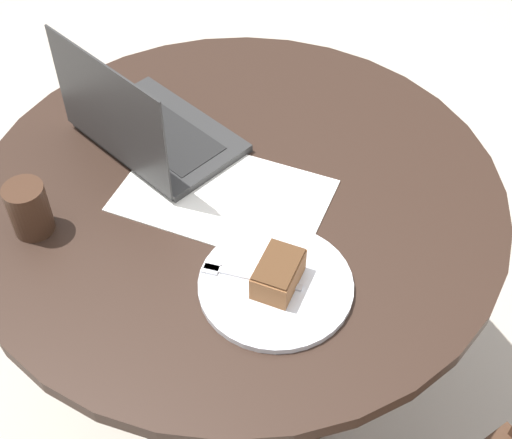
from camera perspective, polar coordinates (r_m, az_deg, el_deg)
name	(u,v)px	position (r m, az deg, el deg)	size (l,w,h in m)	color
ground_plane	(244,381)	(1.93, -1.00, -12.77)	(12.00, 12.00, 0.00)	#B7AD9E
dining_table	(240,246)	(1.48, -1.28, -2.13)	(1.01, 1.01, 0.72)	black
paper_document	(223,195)	(1.34, -2.63, 1.94)	(0.43, 0.32, 0.00)	white
plate	(276,285)	(1.19, 1.59, -5.28)	(0.26, 0.26, 0.01)	silver
cake_slice	(278,273)	(1.17, 1.79, -4.33)	(0.08, 0.11, 0.05)	brown
fork	(241,275)	(1.20, -1.17, -4.43)	(0.17, 0.07, 0.00)	silver
coffee_glass	(29,209)	(1.31, -17.71, 0.81)	(0.07, 0.07, 0.10)	#3D2619
laptop	(146,128)	(1.43, -8.76, 7.21)	(0.35, 0.26, 0.24)	#2D2D2D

